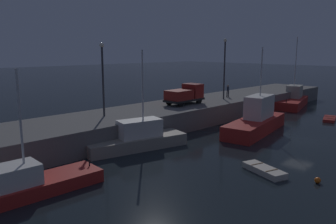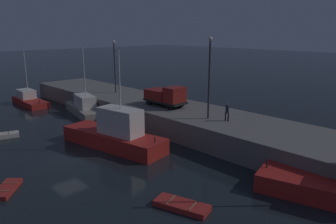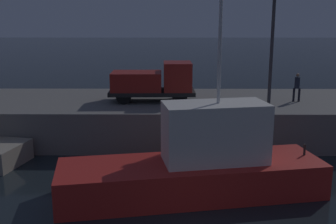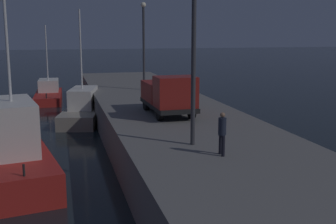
{
  "view_description": "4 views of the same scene",
  "coord_description": "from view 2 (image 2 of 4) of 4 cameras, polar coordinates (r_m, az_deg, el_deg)",
  "views": [
    {
      "loc": [
        -31.91,
        -13.85,
        8.97
      ],
      "look_at": [
        -5.25,
        13.38,
        1.79
      ],
      "focal_mm": 35.68,
      "sensor_mm": 36.0,
      "label": 1
    },
    {
      "loc": [
        25.17,
        -11.93,
        11.0
      ],
      "look_at": [
        -0.42,
        12.39,
        2.13
      ],
      "focal_mm": 35.05,
      "sensor_mm": 36.0,
      "label": 2
    },
    {
      "loc": [
        -1.06,
        -11.22,
        7.29
      ],
      "look_at": [
        -1.24,
        12.51,
        1.88
      ],
      "focal_mm": 43.46,
      "sensor_mm": 36.0,
      "label": 3
    },
    {
      "loc": [
        22.15,
        7.39,
        7.2
      ],
      "look_at": [
        -2.67,
        13.74,
        2.36
      ],
      "focal_mm": 45.6,
      "sensor_mm": 36.0,
      "label": 4
    }
  ],
  "objects": [
    {
      "name": "lamp_post_west",
      "position": [
        46.84,
        -9.27,
        8.55
      ],
      "size": [
        0.44,
        0.44,
        7.26
      ],
      "color": "#38383D",
      "rests_on": "pier_quay"
    },
    {
      "name": "utility_truck",
      "position": [
        38.09,
        -0.37,
        2.82
      ],
      "size": [
        5.3,
        2.36,
        2.42
      ],
      "color": "black",
      "rests_on": "pier_quay"
    },
    {
      "name": "dockworker",
      "position": [
        32.4,
        10.24,
        0.17
      ],
      "size": [
        0.46,
        0.33,
        1.75
      ],
      "color": "black",
      "rests_on": "pier_quay"
    },
    {
      "name": "fishing_boat_orange",
      "position": [
        31.74,
        -9.15,
        -3.83
      ],
      "size": [
        11.46,
        5.1,
        9.21
      ],
      "color": "red",
      "rests_on": "ground"
    },
    {
      "name": "dinghy_orange_near",
      "position": [
        38.56,
        -27.04,
        -3.71
      ],
      "size": [
        2.2,
        3.66,
        0.48
      ],
      "color": "beige",
      "rests_on": "ground"
    },
    {
      "name": "fishing_boat_white",
      "position": [
        53.81,
        -23.03,
        2.02
      ],
      "size": [
        8.44,
        2.83,
        7.88
      ],
      "color": "red",
      "rests_on": "ground"
    },
    {
      "name": "dinghy_red_small",
      "position": [
        21.62,
        2.41,
        -15.93
      ],
      "size": [
        3.8,
        2.36,
        0.4
      ],
      "color": "#B22823",
      "rests_on": "ground"
    },
    {
      "name": "lamp_post_east",
      "position": [
        32.34,
        7.21,
        6.93
      ],
      "size": [
        0.44,
        0.44,
        8.05
      ],
      "color": "#38383D",
      "rests_on": "pier_quay"
    },
    {
      "name": "pier_quay",
      "position": [
        37.53,
        2.35,
        -1.1
      ],
      "size": [
        58.59,
        8.29,
        2.33
      ],
      "color": "slate",
      "rests_on": "ground"
    },
    {
      "name": "ground_plane",
      "position": [
        29.95,
        -17.04,
        -8.1
      ],
      "size": [
        320.0,
        320.0,
        0.0
      ],
      "primitive_type": "plane",
      "color": "black"
    },
    {
      "name": "fishing_boat_blue",
      "position": [
        45.03,
        -14.28,
        0.76
      ],
      "size": [
        9.85,
        4.75,
        8.93
      ],
      "color": "gray",
      "rests_on": "ground"
    },
    {
      "name": "rowboat_white_mid",
      "position": [
        26.16,
        -26.28,
        -11.92
      ],
      "size": [
        2.93,
        2.76,
        0.37
      ],
      "color": "#B22823",
      "rests_on": "ground"
    }
  ]
}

